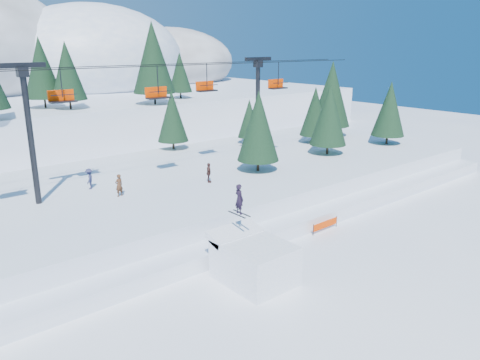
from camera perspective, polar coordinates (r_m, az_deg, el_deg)
ground at (r=28.99m, az=6.70°, el=-12.77°), size 160.00×160.00×0.00m
mid_shelf at (r=41.84m, az=-11.33°, el=-1.83°), size 70.00×22.00×2.50m
berm at (r=34.13m, az=-3.08°, el=-7.00°), size 70.00×6.00×1.10m
jump_kicker at (r=28.93m, az=1.63°, el=-9.68°), size 3.64×4.96×5.82m
chairlift at (r=40.49m, az=-11.14°, el=9.31°), size 46.18×3.21×10.28m
conifer_stand at (r=43.07m, az=-7.57°, el=6.51°), size 64.82×17.61×9.49m
distant_skiers at (r=40.50m, az=-11.38°, el=0.70°), size 30.50×8.33×1.85m
banner_near at (r=37.03m, az=10.35°, el=-5.35°), size 2.86×0.11×0.90m
banner_far at (r=37.91m, az=9.59°, el=-4.80°), size 2.71×0.96×0.90m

